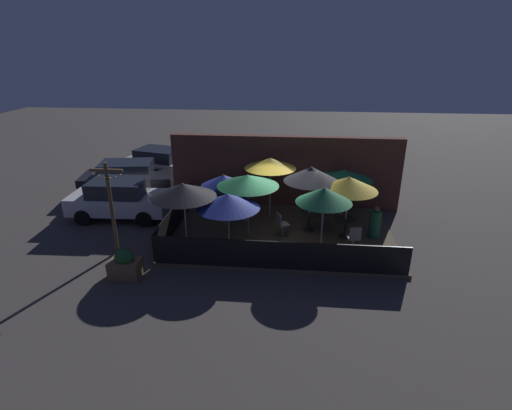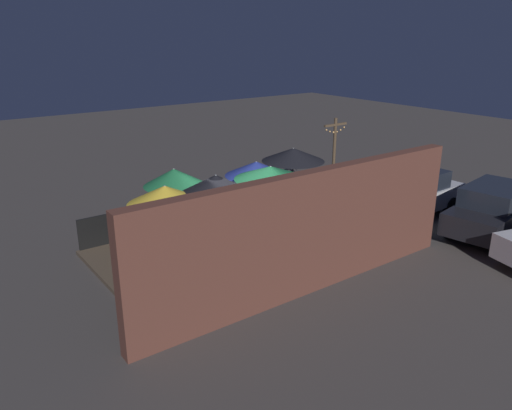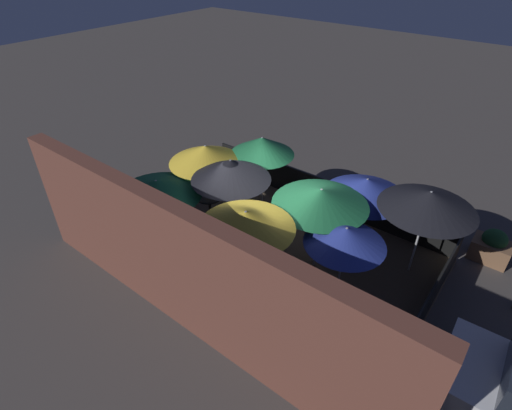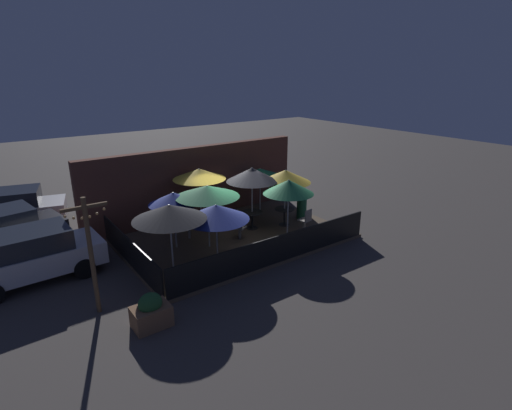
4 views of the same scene
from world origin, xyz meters
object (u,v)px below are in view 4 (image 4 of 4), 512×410
at_px(dining_table_0, 252,215).
at_px(patio_umbrella_7, 173,198).
at_px(patron_0, 302,207).
at_px(light_post, 90,250).
at_px(patio_umbrella_3, 260,173).
at_px(dining_table_1, 284,212).
at_px(patio_umbrella_8, 216,212).
at_px(patio_umbrella_2, 289,187).
at_px(patio_umbrella_5, 169,212).
at_px(parked_car_2, 11,209).
at_px(patio_umbrella_0, 252,175).
at_px(patio_chair_2, 306,220).
at_px(planter_box, 151,312).
at_px(parked_car_0, 32,255).
at_px(patio_umbrella_4, 207,191).
at_px(patio_chair_0, 187,226).
at_px(patio_umbrella_6, 199,174).
at_px(patio_umbrella_1, 285,176).
at_px(patio_chair_1, 239,227).

bearing_deg(dining_table_0, patio_umbrella_7, 177.52).
bearing_deg(patron_0, light_post, 145.23).
xyz_separation_m(patio_umbrella_3, dining_table_1, (-0.04, -1.71, -1.27)).
height_order(patio_umbrella_7, patio_umbrella_8, patio_umbrella_8).
bearing_deg(patio_umbrella_2, patio_umbrella_5, -179.31).
bearing_deg(light_post, parked_car_2, 97.66).
height_order(patio_umbrella_5, patio_umbrella_8, patio_umbrella_5).
height_order(patio_umbrella_0, patio_umbrella_2, patio_umbrella_0).
height_order(patio_umbrella_0, patio_umbrella_5, patio_umbrella_0).
height_order(patio_chair_2, planter_box, patio_chair_2).
bearing_deg(patio_chair_2, parked_car_0, 67.35).
xyz_separation_m(patio_umbrella_3, patron_0, (1.04, -1.56, -1.30)).
bearing_deg(dining_table_1, patio_umbrella_7, 172.53).
bearing_deg(parked_car_2, patron_0, -17.60).
height_order(patio_umbrella_5, light_post, light_post).
bearing_deg(patio_umbrella_4, dining_table_1, 0.77).
distance_m(patio_umbrella_2, parked_car_2, 11.17).
height_order(patio_chair_2, light_post, light_post).
xyz_separation_m(patio_umbrella_5, patio_chair_0, (1.67, 2.39, -1.60)).
bearing_deg(patio_umbrella_2, patio_umbrella_3, 72.11).
xyz_separation_m(patio_umbrella_6, light_post, (-5.02, -3.52, -0.50)).
distance_m(patio_umbrella_5, dining_table_0, 4.85).
xyz_separation_m(patio_chair_2, parked_car_0, (-9.10, 2.25, 0.21)).
xyz_separation_m(dining_table_0, parked_car_0, (-7.65, 0.72, 0.17)).
bearing_deg(dining_table_1, parked_car_0, 172.55).
relative_size(patio_umbrella_4, patio_chair_0, 2.47).
bearing_deg(patio_chair_2, dining_table_0, 34.70).
height_order(patio_umbrella_1, dining_table_1, patio_umbrella_1).
distance_m(patio_umbrella_6, parked_car_0, 6.30).
distance_m(patio_umbrella_2, patio_umbrella_5, 4.58).
distance_m(patio_umbrella_3, light_post, 8.62).
distance_m(patio_umbrella_7, patio_umbrella_8, 2.10).
relative_size(patio_umbrella_3, planter_box, 2.39).
relative_size(patio_umbrella_1, patio_chair_2, 2.44).
distance_m(patio_umbrella_1, patio_umbrella_4, 3.53).
bearing_deg(patio_umbrella_6, patio_umbrella_5, -130.36).
bearing_deg(patio_umbrella_3, patio_umbrella_5, -151.15).
height_order(patio_umbrella_7, light_post, light_post).
xyz_separation_m(patio_chair_2, parked_car_2, (-9.12, 7.45, 0.21)).
xyz_separation_m(patio_umbrella_0, light_post, (-6.58, -2.17, -0.52)).
bearing_deg(patio_umbrella_3, parked_car_2, 152.63).
bearing_deg(parked_car_0, patio_umbrella_0, -7.40).
bearing_deg(patio_umbrella_2, light_post, -176.44).
distance_m(patio_umbrella_8, parked_car_2, 9.31).
distance_m(patio_umbrella_2, patio_umbrella_4, 2.88).
bearing_deg(patio_chair_1, patio_umbrella_7, 131.99).
relative_size(patio_umbrella_2, dining_table_1, 2.93).
relative_size(patio_umbrella_2, patio_umbrella_4, 1.03).
bearing_deg(dining_table_0, patio_chair_2, -46.54).
distance_m(patio_umbrella_7, dining_table_1, 4.73).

